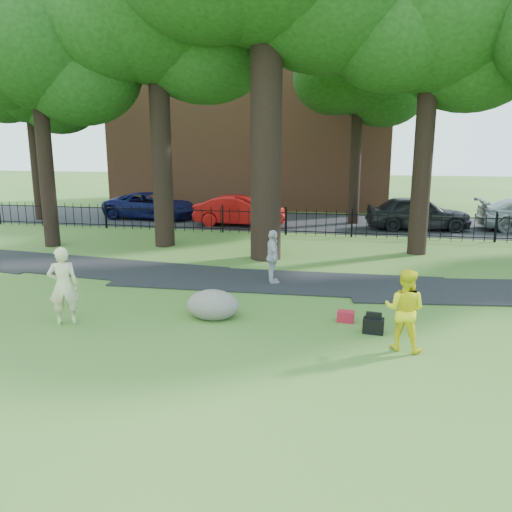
% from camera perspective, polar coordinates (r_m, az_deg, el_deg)
% --- Properties ---
extents(ground, '(120.00, 120.00, 0.00)m').
position_cam_1_polar(ground, '(11.73, -5.23, -7.76)').
color(ground, '#365C20').
rests_on(ground, ground).
extents(footpath, '(36.07, 3.85, 0.03)m').
position_cam_1_polar(footpath, '(15.14, 2.68, -3.00)').
color(footpath, black).
rests_on(footpath, ground).
extents(street, '(80.00, 7.00, 0.02)m').
position_cam_1_polar(street, '(27.02, 4.61, 3.92)').
color(street, black).
rests_on(street, ground).
extents(iron_fence, '(44.00, 0.04, 1.20)m').
position_cam_1_polar(iron_fence, '(23.01, 3.40, 3.92)').
color(iron_fence, black).
rests_on(iron_fence, ground).
extents(brick_building, '(18.00, 8.00, 12.00)m').
position_cam_1_polar(brick_building, '(35.31, -0.23, 15.76)').
color(brick_building, brown).
rests_on(brick_building, ground).
extents(tree_row, '(26.82, 7.96, 12.42)m').
position_cam_1_polar(tree_row, '(19.54, 3.68, 24.66)').
color(tree_row, black).
rests_on(tree_row, ground).
extents(woman, '(0.79, 0.69, 1.82)m').
position_cam_1_polar(woman, '(12.29, -21.15, -3.18)').
color(woman, beige).
rests_on(woman, ground).
extents(man, '(0.97, 0.85, 1.68)m').
position_cam_1_polar(man, '(10.49, 16.62, -5.90)').
color(man, yellow).
rests_on(man, ground).
extents(pedestrian, '(0.69, 1.03, 1.62)m').
position_cam_1_polar(pedestrian, '(14.81, 1.92, -0.12)').
color(pedestrian, '#B5B6BA').
rests_on(pedestrian, ground).
extents(boulder, '(1.54, 1.37, 0.74)m').
position_cam_1_polar(boulder, '(12.06, -4.97, -5.33)').
color(boulder, '#605A50').
rests_on(boulder, ground).
extents(lamppost, '(0.33, 0.33, 3.37)m').
position_cam_1_polar(lamppost, '(22.18, -22.29, 5.43)').
color(lamppost, black).
rests_on(lamppost, ground).
extents(backpack, '(0.48, 0.32, 0.34)m').
position_cam_1_polar(backpack, '(11.41, 13.27, -7.75)').
color(backpack, black).
rests_on(backpack, ground).
extents(red_bag, '(0.40, 0.27, 0.26)m').
position_cam_1_polar(red_bag, '(11.98, 10.21, -6.81)').
color(red_bag, maroon).
rests_on(red_bag, ground).
extents(red_sedan, '(4.67, 1.76, 1.52)m').
position_cam_1_polar(red_sedan, '(25.52, -1.84, 5.17)').
color(red_sedan, '#B40E0D').
rests_on(red_sedan, ground).
extents(navy_van, '(5.43, 2.83, 1.46)m').
position_cam_1_polar(navy_van, '(28.56, -11.85, 5.64)').
color(navy_van, '#0C103E').
rests_on(navy_van, ground).
extents(grey_car, '(5.08, 2.55, 1.66)m').
position_cam_1_polar(grey_car, '(25.55, 18.00, 4.72)').
color(grey_car, black).
rests_on(grey_car, ground).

